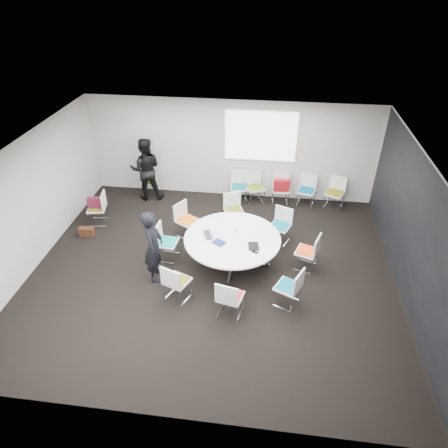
# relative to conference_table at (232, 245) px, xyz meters

# --- Properties ---
(room_shell) EXTENTS (8.08, 7.08, 2.88)m
(room_shell) POSITION_rel_conference_table_xyz_m (-0.31, -0.29, 0.87)
(room_shell) COLOR black
(room_shell) RESTS_ON ground
(conference_table) EXTENTS (2.13, 2.13, 0.73)m
(conference_table) POSITION_rel_conference_table_xyz_m (0.00, 0.00, 0.00)
(conference_table) COLOR silver
(conference_table) RESTS_ON ground
(projection_screen) EXTENTS (1.90, 0.03, 1.35)m
(projection_screen) POSITION_rel_conference_table_xyz_m (0.40, 3.17, 1.32)
(projection_screen) COLOR white
(projection_screen) RESTS_ON room_shell
(chair_ring_a) EXTENTS (0.58, 0.58, 0.88)m
(chair_ring_a) POSITION_rel_conference_table_xyz_m (1.66, 0.08, -0.25)
(chair_ring_a) COLOR silver
(chair_ring_a) RESTS_ON ground
(chair_ring_b) EXTENTS (0.60, 0.59, 0.88)m
(chair_ring_b) POSITION_rel_conference_table_xyz_m (1.05, 1.02, -0.25)
(chair_ring_b) COLOR silver
(chair_ring_b) RESTS_ON ground
(chair_ring_c) EXTENTS (0.59, 0.58, 0.88)m
(chair_ring_c) POSITION_rel_conference_table_xyz_m (-0.13, 1.56, -0.25)
(chair_ring_c) COLOR silver
(chair_ring_c) RESTS_ON ground
(chair_ring_d) EXTENTS (0.62, 0.63, 0.88)m
(chair_ring_d) POSITION_rel_conference_table_xyz_m (-1.25, 0.98, -0.25)
(chair_ring_d) COLOR silver
(chair_ring_d) RESTS_ON ground
(chair_ring_e) EXTENTS (0.49, 0.50, 0.88)m
(chair_ring_e) POSITION_rel_conference_table_xyz_m (-1.51, 0.02, -0.25)
(chair_ring_e) COLOR silver
(chair_ring_e) RESTS_ON ground
(chair_ring_f) EXTENTS (0.60, 0.59, 0.88)m
(chair_ring_f) POSITION_rel_conference_table_xyz_m (-0.98, -1.24, -0.25)
(chair_ring_f) COLOR silver
(chair_ring_f) RESTS_ON ground
(chair_ring_g) EXTENTS (0.55, 0.54, 0.88)m
(chair_ring_g) POSITION_rel_conference_table_xyz_m (0.13, -1.54, -0.25)
(chair_ring_g) COLOR silver
(chair_ring_g) RESTS_ON ground
(chair_ring_h) EXTENTS (0.60, 0.61, 0.88)m
(chair_ring_h) POSITION_rel_conference_table_xyz_m (1.24, -1.12, -0.25)
(chair_ring_h) COLOR silver
(chair_ring_h) RESTS_ON ground
(chair_back_a) EXTENTS (0.50, 0.49, 0.88)m
(chair_back_a) POSITION_rel_conference_table_xyz_m (-0.12, 2.84, -0.25)
(chair_back_a) COLOR silver
(chair_back_a) RESTS_ON ground
(chair_back_b) EXTENTS (0.60, 0.59, 0.88)m
(chair_back_b) POSITION_rel_conference_table_xyz_m (0.33, 2.87, -0.25)
(chair_back_b) COLOR silver
(chair_back_b) RESTS_ON ground
(chair_back_c) EXTENTS (0.49, 0.48, 0.88)m
(chair_back_c) POSITION_rel_conference_table_xyz_m (1.05, 2.88, -0.25)
(chair_back_c) COLOR silver
(chair_back_c) RESTS_ON ground
(chair_back_d) EXTENTS (0.56, 0.55, 0.88)m
(chair_back_d) POSITION_rel_conference_table_xyz_m (1.75, 2.88, -0.25)
(chair_back_d) COLOR silver
(chair_back_d) RESTS_ON ground
(chair_back_e) EXTENTS (0.60, 0.60, 0.88)m
(chair_back_e) POSITION_rel_conference_table_xyz_m (2.53, 2.84, -0.25)
(chair_back_e) COLOR silver
(chair_back_e) RESTS_ON ground
(chair_spare_left) EXTENTS (0.53, 0.54, 0.88)m
(chair_spare_left) POSITION_rel_conference_table_xyz_m (-3.65, 1.24, -0.25)
(chair_spare_left) COLOR silver
(chair_spare_left) RESTS_ON ground
(chair_person_back) EXTENTS (0.57, 0.56, 0.88)m
(chair_person_back) POSITION_rel_conference_table_xyz_m (-2.76, 2.88, -0.25)
(chair_person_back) COLOR silver
(chair_person_back) RESTS_ON ground
(person_main) EXTENTS (0.44, 0.63, 1.65)m
(person_main) POSITION_rel_conference_table_xyz_m (-1.59, -0.66, 0.30)
(person_main) COLOR black
(person_main) RESTS_ON ground
(person_back) EXTENTS (1.00, 0.86, 1.81)m
(person_back) POSITION_rel_conference_table_xyz_m (-2.75, 2.71, 0.37)
(person_back) COLOR black
(person_back) RESTS_ON ground
(laptop) EXTENTS (0.35, 0.42, 0.03)m
(laptop) POSITION_rel_conference_table_xyz_m (-0.50, 0.03, 0.21)
(laptop) COLOR #333338
(laptop) RESTS_ON conference_table
(laptop_lid) EXTENTS (0.10, 0.29, 0.22)m
(laptop_lid) POSITION_rel_conference_table_xyz_m (-0.52, 0.13, 0.33)
(laptop_lid) COLOR silver
(laptop_lid) RESTS_ON conference_table
(notebook_black) EXTENTS (0.26, 0.33, 0.02)m
(notebook_black) POSITION_rel_conference_table_xyz_m (0.48, -0.27, 0.21)
(notebook_black) COLOR black
(notebook_black) RESTS_ON conference_table
(tablet_folio) EXTENTS (0.33, 0.31, 0.03)m
(tablet_folio) POSITION_rel_conference_table_xyz_m (-0.27, -0.23, 0.21)
(tablet_folio) COLOR navy
(tablet_folio) RESTS_ON conference_table
(papers_right) EXTENTS (0.36, 0.36, 0.00)m
(papers_right) POSITION_rel_conference_table_xyz_m (0.61, 0.30, 0.20)
(papers_right) COLOR silver
(papers_right) RESTS_ON conference_table
(papers_front) EXTENTS (0.34, 0.27, 0.00)m
(papers_front) POSITION_rel_conference_table_xyz_m (0.69, 0.01, 0.20)
(papers_front) COLOR silver
(papers_front) RESTS_ON conference_table
(cup) EXTENTS (0.08, 0.08, 0.09)m
(cup) POSITION_rel_conference_table_xyz_m (0.05, 0.26, 0.25)
(cup) COLOR white
(cup) RESTS_ON conference_table
(phone) EXTENTS (0.15, 0.11, 0.01)m
(phone) POSITION_rel_conference_table_xyz_m (0.53, -0.46, 0.20)
(phone) COLOR black
(phone) RESTS_ON conference_table
(maroon_bag) EXTENTS (0.42, 0.20, 0.28)m
(maroon_bag) POSITION_rel_conference_table_xyz_m (-3.67, 1.23, 0.09)
(maroon_bag) COLOR #58172D
(maroon_bag) RESTS_ON chair_spare_left
(brown_bag) EXTENTS (0.38, 0.20, 0.24)m
(brown_bag) POSITION_rel_conference_table_xyz_m (-3.74, 0.62, -0.41)
(brown_bag) COLOR #3A1F12
(brown_bag) RESTS_ON ground
(red_jacket) EXTENTS (0.46, 0.21, 0.36)m
(red_jacket) POSITION_rel_conference_table_xyz_m (1.05, 2.65, 0.17)
(red_jacket) COLOR #AA1521
(red_jacket) RESTS_ON chair_back_c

